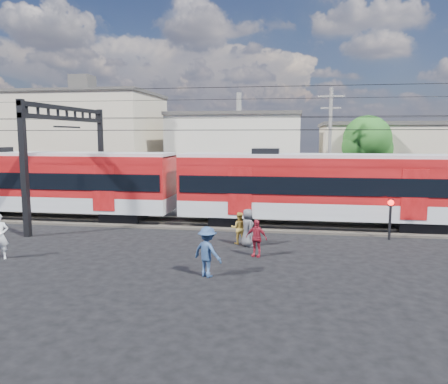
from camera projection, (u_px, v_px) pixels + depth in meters
The scene contains 16 objects.
ground at pixel (203, 265), 17.60m from camera, with size 120.00×120.00×0.00m, color black.
track_bed at pixel (231, 224), 25.43m from camera, with size 70.00×3.40×0.12m, color #2D2823.
rail_near at pixel (229, 225), 24.68m from camera, with size 70.00×0.12×0.12m, color #59544C.
rail_far at pixel (233, 220), 26.15m from camera, with size 70.00×0.12×0.12m, color #59544C.
commuter_train at pixel (327, 186), 24.27m from camera, with size 50.30×3.08×4.17m.
catenary at pixel (89, 136), 26.14m from camera, with size 70.00×9.30×7.52m.
building_west at pixel (85, 141), 43.19m from camera, with size 14.28×10.20×9.30m.
building_midwest at pixel (239, 151), 43.88m from camera, with size 12.24×12.24×7.30m.
building_mideast at pixel (414, 159), 38.47m from camera, with size 16.32×10.20×6.30m.
utility_pole_mid at pixel (330, 145), 30.75m from camera, with size 1.80×0.24×8.50m.
tree_near at pixel (369, 142), 33.26m from camera, with size 3.82×3.64×6.72m.
pedestrian_b at pixel (239, 228), 20.99m from camera, with size 0.75×0.59×1.55m, color gold.
pedestrian_c at pixel (207, 252), 16.08m from camera, with size 1.21×0.70×1.88m, color navy.
pedestrian_d at pixel (256, 238), 18.78m from camera, with size 0.95×0.40×1.62m, color maroon.
pedestrian_e at pixel (247, 228), 20.51m from camera, with size 0.87×0.57×1.78m, color #48484C.
crossing_signal at pixel (390, 211), 21.72m from camera, with size 0.30×0.30×2.07m.
Camera 1 is at (3.57, -16.72, 5.20)m, focal length 35.00 mm.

